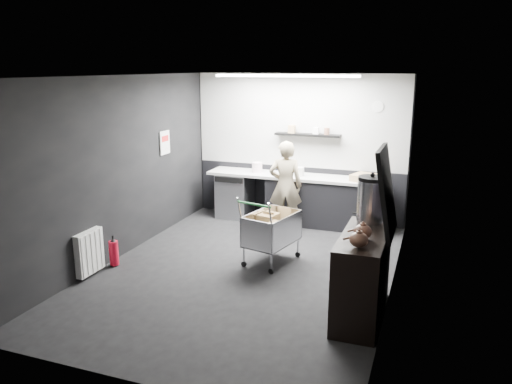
% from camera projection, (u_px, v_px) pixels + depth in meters
% --- Properties ---
extents(floor, '(5.50, 5.50, 0.00)m').
position_uv_depth(floor, '(245.00, 271.00, 7.09)').
color(floor, black).
rests_on(floor, ground).
extents(ceiling, '(5.50, 5.50, 0.00)m').
position_uv_depth(ceiling, '(244.00, 76.00, 6.42)').
color(ceiling, silver).
rests_on(ceiling, wall_back).
extents(wall_back, '(5.50, 0.00, 5.50)m').
position_uv_depth(wall_back, '(298.00, 148.00, 9.26)').
color(wall_back, black).
rests_on(wall_back, floor).
extents(wall_front, '(5.50, 0.00, 5.50)m').
position_uv_depth(wall_front, '(127.00, 244.00, 4.25)').
color(wall_front, black).
rests_on(wall_front, floor).
extents(wall_left, '(0.00, 5.50, 5.50)m').
position_uv_depth(wall_left, '(120.00, 168.00, 7.42)').
color(wall_left, black).
rests_on(wall_left, floor).
extents(wall_right, '(0.00, 5.50, 5.50)m').
position_uv_depth(wall_right, '(397.00, 190.00, 6.09)').
color(wall_right, black).
rests_on(wall_right, floor).
extents(kitchen_wall_panel, '(3.95, 0.02, 1.70)m').
position_uv_depth(kitchen_wall_panel, '(299.00, 121.00, 9.12)').
color(kitchen_wall_panel, '#B4B4AF').
rests_on(kitchen_wall_panel, wall_back).
extents(dado_panel, '(3.95, 0.02, 1.00)m').
position_uv_depth(dado_panel, '(297.00, 192.00, 9.45)').
color(dado_panel, black).
rests_on(dado_panel, wall_back).
extents(floating_shelf, '(1.20, 0.22, 0.04)m').
position_uv_depth(floating_shelf, '(308.00, 135.00, 9.01)').
color(floating_shelf, black).
rests_on(floating_shelf, wall_back).
extents(wall_clock, '(0.20, 0.03, 0.20)m').
position_uv_depth(wall_clock, '(378.00, 106.00, 8.57)').
color(wall_clock, silver).
rests_on(wall_clock, wall_back).
extents(poster, '(0.02, 0.30, 0.40)m').
position_uv_depth(poster, '(165.00, 143.00, 8.55)').
color(poster, white).
rests_on(poster, wall_left).
extents(poster_red_band, '(0.02, 0.22, 0.10)m').
position_uv_depth(poster_red_band, '(165.00, 139.00, 8.53)').
color(poster_red_band, red).
rests_on(poster_red_band, poster).
extents(radiator, '(0.10, 0.50, 0.60)m').
position_uv_depth(radiator, '(89.00, 252.00, 6.83)').
color(radiator, silver).
rests_on(radiator, wall_left).
extents(ceiling_strip, '(2.40, 0.20, 0.04)m').
position_uv_depth(ceiling_strip, '(286.00, 76.00, 8.11)').
color(ceiling_strip, white).
rests_on(ceiling_strip, ceiling).
extents(prep_counter, '(3.20, 0.61, 0.90)m').
position_uv_depth(prep_counter, '(300.00, 199.00, 9.13)').
color(prep_counter, black).
rests_on(prep_counter, floor).
extents(person, '(0.65, 0.51, 1.59)m').
position_uv_depth(person, '(285.00, 186.00, 8.69)').
color(person, beige).
rests_on(person, floor).
extents(shopping_cart, '(0.74, 1.04, 1.01)m').
position_uv_depth(shopping_cart, '(271.00, 231.00, 7.30)').
color(shopping_cart, silver).
rests_on(shopping_cart, floor).
extents(sideboard, '(0.57, 1.32, 1.98)m').
position_uv_depth(sideboard, '(364.00, 264.00, 5.70)').
color(sideboard, black).
rests_on(sideboard, floor).
extents(fire_extinguisher, '(0.13, 0.13, 0.44)m').
position_uv_depth(fire_extinguisher, '(114.00, 252.00, 7.21)').
color(fire_extinguisher, '#B50C21').
rests_on(fire_extinguisher, floor).
extents(cardboard_box, '(0.66, 0.58, 0.11)m').
position_uv_depth(cardboard_box, '(369.00, 178.00, 8.55)').
color(cardboard_box, '#A18156').
rests_on(cardboard_box, prep_counter).
extents(pink_tub, '(0.19, 0.19, 0.19)m').
position_uv_depth(pink_tub, '(257.00, 167.00, 9.28)').
color(pink_tub, white).
rests_on(pink_tub, prep_counter).
extents(white_container, '(0.19, 0.15, 0.16)m').
position_uv_depth(white_container, '(298.00, 172.00, 8.97)').
color(white_container, silver).
rests_on(white_container, prep_counter).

